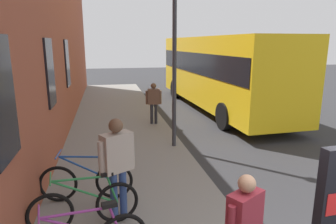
% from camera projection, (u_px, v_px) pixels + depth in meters
% --- Properties ---
extents(ground, '(60.00, 60.00, 0.00)m').
position_uv_depth(ground, '(218.00, 148.00, 8.97)').
color(ground, '#2D2D30').
extents(sidewalk_pavement, '(24.00, 3.50, 0.12)m').
position_uv_depth(sidewalk_pavement, '(121.00, 133.00, 10.31)').
color(sidewalk_pavement, gray).
rests_on(sidewalk_pavement, ground).
extents(station_facade, '(22.00, 0.65, 7.85)m').
position_uv_depth(station_facade, '(54.00, 17.00, 9.97)').
color(station_facade, brown).
rests_on(station_facade, ground).
extents(bicycle_far_end, '(0.48, 1.76, 0.97)m').
position_uv_depth(bicycle_far_end, '(85.00, 207.00, 4.83)').
color(bicycle_far_end, black).
rests_on(bicycle_far_end, sidewalk_pavement).
extents(bicycle_nearest_sign, '(0.48, 1.77, 0.97)m').
position_uv_depth(bicycle_nearest_sign, '(87.00, 181.00, 5.72)').
color(bicycle_nearest_sign, black).
rests_on(bicycle_nearest_sign, sidewalk_pavement).
extents(city_bus, '(10.59, 2.94, 3.35)m').
position_uv_depth(city_bus, '(219.00, 69.00, 13.93)').
color(city_bus, yellow).
rests_on(city_bus, ground).
extents(pedestrian_by_facade, '(0.46, 0.60, 1.78)m').
position_uv_depth(pedestrian_by_facade, '(117.00, 159.00, 4.98)').
color(pedestrian_by_facade, '#334C8C').
rests_on(pedestrian_by_facade, sidewalk_pavement).
extents(pedestrian_crossing_street, '(0.28, 0.58, 1.53)m').
position_uv_depth(pedestrian_crossing_street, '(154.00, 99.00, 11.05)').
color(pedestrian_crossing_street, '#26262D').
rests_on(pedestrian_crossing_street, sidewalk_pavement).
extents(pedestrian_near_bus, '(0.41, 0.53, 1.53)m').
position_uv_depth(pedestrian_near_bus, '(244.00, 223.00, 3.46)').
color(pedestrian_near_bus, '#4C724C').
rests_on(pedestrian_near_bus, sidewalk_pavement).
extents(street_lamp, '(0.28, 0.28, 5.39)m').
position_uv_depth(street_lamp, '(175.00, 35.00, 8.15)').
color(street_lamp, '#333338').
rests_on(street_lamp, sidewalk_pavement).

